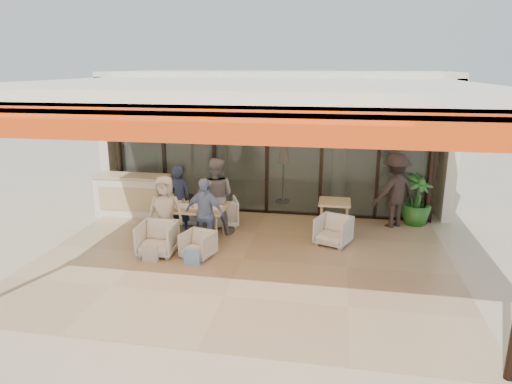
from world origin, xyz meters
TOP-DOWN VIEW (x-y plane):
  - ground at (0.00, 0.00)m, footprint 70.00×70.00m
  - terrace_floor at (0.00, 0.00)m, footprint 8.00×6.00m
  - terrace_structure at (0.00, -0.26)m, footprint 8.00×6.00m
  - glass_storefront at (0.00, 3.00)m, footprint 8.08×0.10m
  - interior_block at (0.01, 5.31)m, footprint 9.05×3.62m
  - host_counter at (-3.32, 2.30)m, footprint 1.85×0.65m
  - dining_table at (-1.33, 0.96)m, footprint 1.50×0.90m
  - chair_far_left at (-1.74, 1.90)m, footprint 0.61×0.58m
  - chair_far_right at (-0.90, 1.90)m, footprint 0.91×0.88m
  - chair_near_left at (-1.74, -0.00)m, footprint 0.74×0.69m
  - chair_near_right at (-0.90, -0.00)m, footprint 0.69×0.67m
  - diner_navy at (-1.74, 1.40)m, footprint 0.62×0.46m
  - diner_grey at (-0.90, 1.40)m, footprint 0.88×0.70m
  - diner_cream at (-1.74, 0.50)m, footprint 0.79×0.56m
  - diner_periwinkle at (-0.90, 0.50)m, footprint 0.93×0.54m
  - tote_bag_cream at (-1.74, -0.40)m, footprint 0.30×0.10m
  - tote_bag_blue at (-0.90, -0.40)m, footprint 0.30×0.10m
  - side_table at (1.72, 1.91)m, footprint 0.70×0.70m
  - side_chair at (1.72, 1.16)m, footprint 0.85×0.82m
  - standing_woman at (3.07, 2.53)m, footprint 1.30×1.18m
  - potted_palm at (3.62, 2.77)m, footprint 0.96×0.96m

SIDE VIEW (x-z plane):
  - ground at x=0.00m, z-range 0.00..0.00m
  - terrace_floor at x=0.00m, z-range 0.00..0.01m
  - tote_bag_cream at x=-1.74m, z-range 0.00..0.34m
  - tote_bag_blue at x=-0.90m, z-range 0.00..0.34m
  - chair_near_right at x=-0.90m, z-range 0.00..0.59m
  - chair_far_left at x=-1.74m, z-range 0.00..0.60m
  - side_chair at x=1.72m, z-range 0.00..0.68m
  - chair_near_left at x=-1.74m, z-range 0.00..0.73m
  - chair_far_right at x=-0.90m, z-range 0.00..0.74m
  - host_counter at x=-3.32m, z-range 0.01..1.05m
  - potted_palm at x=3.62m, z-range 0.00..1.23m
  - side_table at x=1.72m, z-range 0.27..1.01m
  - dining_table at x=-1.33m, z-range 0.22..1.15m
  - diner_periwinkle at x=-0.90m, z-range 0.00..1.50m
  - diner_cream at x=-1.74m, z-range 0.00..1.51m
  - diner_navy at x=-1.74m, z-range 0.00..1.56m
  - diner_grey at x=-0.90m, z-range 0.00..1.73m
  - standing_woman at x=3.07m, z-range 0.00..1.76m
  - glass_storefront at x=0.00m, z-range 0.00..3.20m
  - interior_block at x=0.01m, z-range 0.47..3.99m
  - terrace_structure at x=0.00m, z-range 1.55..4.95m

